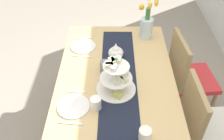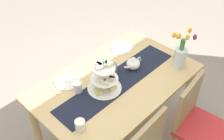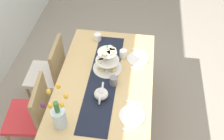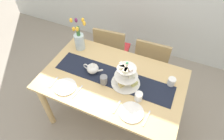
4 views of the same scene
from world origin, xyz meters
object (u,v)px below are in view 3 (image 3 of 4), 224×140
Objects in this scene: tiered_cake_stand at (107,60)px; cream_jug at (98,37)px; teapot at (101,94)px; knife_right at (139,50)px; knife_left at (133,102)px; tulip_vase at (59,115)px; dining_table at (105,86)px; fork_right at (137,69)px; mug_grey at (114,81)px; fork_left at (131,130)px; dinner_plate_left at (132,116)px; chair_right at (50,71)px; dinner_plate_right at (138,59)px; mug_white_text at (123,54)px; chair_left at (33,114)px.

cream_jug is (0.43, 0.17, -0.07)m from tiered_cake_stand.
knife_right is at bearing -23.02° from teapot.
knife_right is (0.72, 0.00, 0.00)m from knife_left.
tulip_vase is at bearing 117.86° from knife_left.
fork_right is at bearing -58.77° from dining_table.
fork_left is at bearing -156.64° from mug_grey.
tulip_vase is 4.87× the size of cream_jug.
tiered_cake_stand is at bearing 29.08° from dinner_plate_left.
dinner_plate_right is at bearing -86.53° from chair_right.
fork_right is (0.57, 0.00, -0.00)m from dinner_plate_left.
dinner_plate_right is (0.17, -0.30, -0.11)m from tiered_cake_stand.
tiered_cake_stand is 0.37m from dinner_plate_right.
dinner_plate_right is 2.42× the size of mug_white_text.
tiered_cake_stand reaches higher than mug_white_text.
dining_table is 17.70× the size of cream_jug.
teapot is 1.40× the size of knife_left.
dinner_plate_left is at bearing -118.11° from teapot.
teapot is at bearing -41.64° from tulip_vase.
dinner_plate_left is 2.42× the size of mug_grey.
dinner_plate_left reaches higher than dining_table.
fork_left reaches higher than dining_table.
mug_grey is at bearing 158.41° from knife_right.
knife_right is (0.47, -0.30, 0.12)m from dining_table.
mug_grey is at bearing -157.11° from cream_jug.
teapot reaches higher than chair_right.
chair_right is at bearing 85.12° from fork_right.
dining_table is at bearing 37.30° from dinner_plate_left.
knife_right reaches higher than dining_table.
dinner_plate_left is 1.35× the size of knife_right.
tulip_vase is at bearing 105.79° from dinner_plate_left.
cream_jug is at bearing 50.08° from fork_right.
chair_right is 1.01m from tulip_vase.
mug_grey is 1.00× the size of mug_white_text.
cream_jug is (0.58, 0.18, 0.16)m from dining_table.
tiered_cake_stand is at bearing -99.41° from chair_right.
chair_right is 3.82× the size of teapot.
fork_right is at bearing -84.39° from tiered_cake_stand.
chair_left is 3.96× the size of dinner_plate_left.
mug_white_text reaches higher than dinner_plate_right.
tiered_cake_stand reaches higher than fork_right.
tulip_vase is 4.36× the size of mug_white_text.
mug_white_text is at bearing 12.39° from dinner_plate_left.
fork_right is at bearing -38.51° from tulip_vase.
dinner_plate_left reaches higher than fork_left.
dining_table is 0.68m from tulip_vase.
mug_white_text is (-0.14, 0.16, 0.04)m from knife_right.
fork_left is at bearing -128.98° from chair_right.
knife_right is at bearing -32.41° from dining_table.
cream_jug reaches higher than knife_right.
dining_table is 1.65× the size of chair_right.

